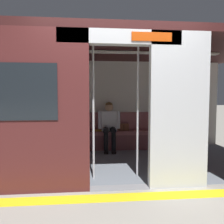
# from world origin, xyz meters

# --- Properties ---
(ground_plane) EXTENTS (60.00, 60.00, 0.00)m
(ground_plane) POSITION_xyz_m (0.00, 0.00, 0.00)
(ground_plane) COLOR gray
(platform_edge_strip) EXTENTS (8.00, 0.24, 0.01)m
(platform_edge_strip) POSITION_xyz_m (0.00, 0.30, 0.00)
(platform_edge_strip) COLOR yellow
(platform_edge_strip) RESTS_ON ground_plane
(train_car) EXTENTS (6.40, 2.93, 2.37)m
(train_car) POSITION_xyz_m (0.05, -1.28, 1.57)
(train_car) COLOR silver
(train_car) RESTS_ON ground_plane
(bench_seat) EXTENTS (2.42, 0.44, 0.47)m
(bench_seat) POSITION_xyz_m (0.00, -2.41, 0.36)
(bench_seat) COLOR #935156
(bench_seat) RESTS_ON ground_plane
(person_seated) EXTENTS (0.55, 0.68, 1.19)m
(person_seated) POSITION_xyz_m (-0.04, -2.36, 0.68)
(person_seated) COLOR silver
(person_seated) RESTS_ON ground_plane
(handbag) EXTENTS (0.26, 0.15, 0.17)m
(handbag) POSITION_xyz_m (-0.42, -2.47, 0.55)
(handbag) COLOR brown
(handbag) RESTS_ON bench_seat
(book) EXTENTS (0.22, 0.26, 0.03)m
(book) POSITION_xyz_m (0.26, -2.45, 0.48)
(book) COLOR gold
(book) RESTS_ON bench_seat
(grab_pole_door) EXTENTS (0.04, 0.04, 2.23)m
(grab_pole_door) POSITION_xyz_m (0.37, -0.40, 1.11)
(grab_pole_door) COLOR silver
(grab_pole_door) RESTS_ON ground_plane
(grab_pole_far) EXTENTS (0.04, 0.04, 2.23)m
(grab_pole_far) POSITION_xyz_m (-0.37, -0.51, 1.11)
(grab_pole_far) COLOR silver
(grab_pole_far) RESTS_ON ground_plane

